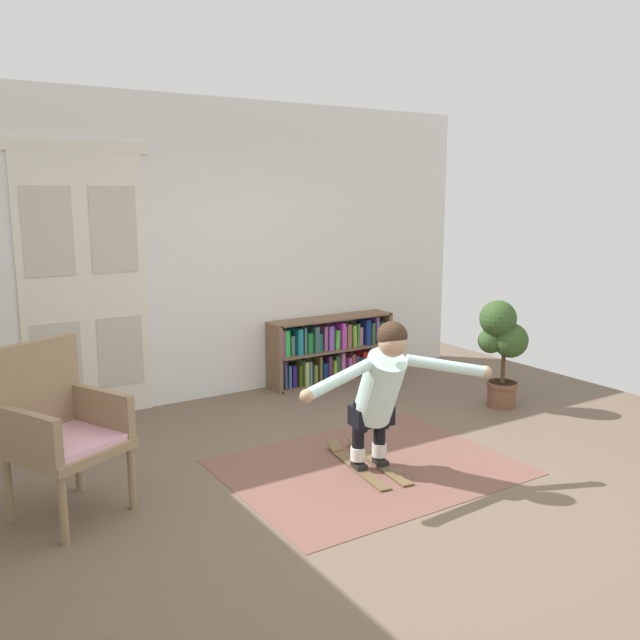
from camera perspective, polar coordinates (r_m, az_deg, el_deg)
name	(u,v)px	position (r m, az deg, el deg)	size (l,w,h in m)	color
ground_plane	(367,488)	(4.80, 4.03, -14.07)	(7.20, 7.20, 0.00)	brown
back_wall	(210,251)	(6.65, -9.29, 5.77)	(6.00, 0.10, 2.90)	silver
double_door	(85,283)	(6.24, -19.37, 2.95)	(1.22, 0.05, 2.45)	silver
rug	(368,467)	(5.12, 4.14, -12.35)	(2.06, 1.61, 0.01)	brown
bookshelf	(331,351)	(7.24, 0.93, -2.65)	(1.44, 0.30, 0.70)	brown
wicker_chair	(59,425)	(4.54, -21.28, -8.35)	(0.80, 0.80, 1.10)	#927857
potted_plant	(502,341)	(6.51, 15.19, -1.76)	(0.43, 0.41, 1.03)	brown
skis_pair	(366,463)	(5.14, 3.97, -12.03)	(0.39, 0.89, 0.07)	brown
person_skier	(381,386)	(4.76, 5.23, -5.57)	(1.47, 0.69, 1.09)	white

